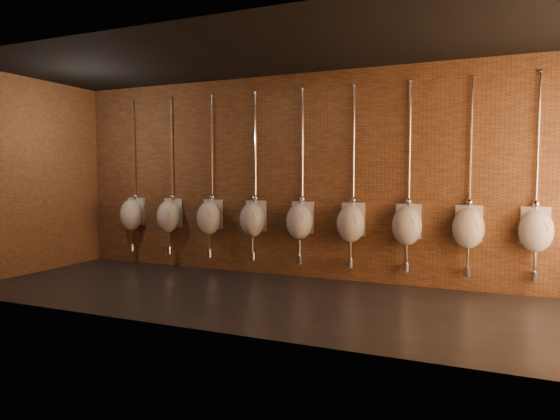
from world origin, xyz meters
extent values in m
plane|color=black|center=(0.00, 0.00, 0.00)|extent=(8.50, 8.50, 0.00)
cube|color=black|center=(0.00, 0.00, 3.20)|extent=(8.50, 3.00, 0.04)
cube|color=brown|center=(0.00, 1.50, 1.60)|extent=(8.50, 0.04, 3.20)
cube|color=brown|center=(0.00, -1.50, 1.60)|extent=(8.50, 0.04, 3.20)
cube|color=brown|center=(-4.25, 0.00, 1.60)|extent=(0.04, 3.00, 3.20)
ellipsoid|color=silver|center=(-3.32, 1.34, 0.90)|extent=(0.43, 0.38, 0.56)
cube|color=silver|center=(-3.32, 1.48, 0.95)|extent=(0.36, 0.05, 0.50)
cylinder|color=gray|center=(-3.32, 1.20, 0.93)|extent=(0.25, 0.03, 0.25)
cylinder|color=white|center=(-3.32, 1.46, 2.06)|extent=(0.03, 0.03, 1.78)
sphere|color=white|center=(-3.32, 1.45, 1.24)|extent=(0.10, 0.10, 0.10)
cylinder|color=white|center=(-3.32, 1.46, 2.95)|extent=(0.07, 0.07, 0.01)
cylinder|color=white|center=(-3.32, 1.34, 0.52)|extent=(0.04, 0.04, 0.32)
cylinder|color=white|center=(-3.32, 1.34, 0.30)|extent=(0.10, 0.10, 0.13)
cylinder|color=white|center=(-3.32, 1.43, 0.30)|extent=(0.04, 0.18, 0.04)
ellipsoid|color=silver|center=(-2.50, 1.34, 0.90)|extent=(0.43, 0.38, 0.56)
cube|color=silver|center=(-2.50, 1.48, 0.95)|extent=(0.36, 0.05, 0.50)
cylinder|color=gray|center=(-2.50, 1.20, 0.93)|extent=(0.25, 0.03, 0.25)
cylinder|color=white|center=(-2.50, 1.46, 2.06)|extent=(0.03, 0.03, 1.78)
sphere|color=white|center=(-2.50, 1.45, 1.24)|extent=(0.10, 0.10, 0.10)
cylinder|color=white|center=(-2.50, 1.46, 2.95)|extent=(0.07, 0.07, 0.01)
cylinder|color=white|center=(-2.50, 1.34, 0.52)|extent=(0.04, 0.04, 0.32)
cylinder|color=white|center=(-2.50, 1.34, 0.30)|extent=(0.10, 0.10, 0.13)
cylinder|color=white|center=(-2.50, 1.43, 0.30)|extent=(0.04, 0.18, 0.04)
ellipsoid|color=silver|center=(-1.68, 1.34, 0.90)|extent=(0.43, 0.38, 0.56)
cube|color=silver|center=(-1.68, 1.48, 0.95)|extent=(0.36, 0.05, 0.50)
cylinder|color=gray|center=(-1.68, 1.20, 0.93)|extent=(0.25, 0.03, 0.25)
cylinder|color=white|center=(-1.68, 1.46, 2.06)|extent=(0.03, 0.03, 1.78)
sphere|color=white|center=(-1.68, 1.45, 1.24)|extent=(0.10, 0.10, 0.10)
cylinder|color=white|center=(-1.68, 1.46, 2.95)|extent=(0.07, 0.07, 0.01)
cylinder|color=white|center=(-1.68, 1.34, 0.52)|extent=(0.04, 0.04, 0.32)
cylinder|color=white|center=(-1.68, 1.34, 0.30)|extent=(0.10, 0.10, 0.13)
cylinder|color=white|center=(-1.68, 1.43, 0.30)|extent=(0.04, 0.18, 0.04)
ellipsoid|color=silver|center=(-0.86, 1.34, 0.90)|extent=(0.43, 0.38, 0.56)
cube|color=silver|center=(-0.86, 1.48, 0.95)|extent=(0.36, 0.05, 0.50)
cylinder|color=gray|center=(-0.86, 1.20, 0.93)|extent=(0.25, 0.03, 0.25)
cylinder|color=white|center=(-0.86, 1.46, 2.06)|extent=(0.03, 0.03, 1.78)
sphere|color=white|center=(-0.86, 1.45, 1.24)|extent=(0.10, 0.10, 0.10)
cylinder|color=white|center=(-0.86, 1.46, 2.95)|extent=(0.07, 0.07, 0.01)
cylinder|color=white|center=(-0.86, 1.34, 0.52)|extent=(0.04, 0.04, 0.32)
cylinder|color=white|center=(-0.86, 1.34, 0.30)|extent=(0.10, 0.10, 0.13)
cylinder|color=white|center=(-0.86, 1.43, 0.30)|extent=(0.04, 0.18, 0.04)
ellipsoid|color=silver|center=(-0.04, 1.34, 0.90)|extent=(0.43, 0.38, 0.56)
cube|color=silver|center=(-0.04, 1.48, 0.95)|extent=(0.36, 0.05, 0.50)
cylinder|color=gray|center=(-0.04, 1.20, 0.93)|extent=(0.25, 0.03, 0.25)
cylinder|color=white|center=(-0.04, 1.46, 2.06)|extent=(0.03, 0.03, 1.78)
sphere|color=white|center=(-0.04, 1.45, 1.24)|extent=(0.10, 0.10, 0.10)
cylinder|color=white|center=(-0.04, 1.46, 2.95)|extent=(0.07, 0.07, 0.01)
cylinder|color=white|center=(-0.04, 1.34, 0.52)|extent=(0.04, 0.04, 0.32)
cylinder|color=white|center=(-0.04, 1.34, 0.30)|extent=(0.10, 0.10, 0.13)
cylinder|color=white|center=(-0.04, 1.43, 0.30)|extent=(0.04, 0.18, 0.04)
ellipsoid|color=silver|center=(0.78, 1.34, 0.90)|extent=(0.43, 0.38, 0.56)
cube|color=silver|center=(0.78, 1.48, 0.95)|extent=(0.36, 0.05, 0.50)
cylinder|color=gray|center=(0.78, 1.20, 0.93)|extent=(0.25, 0.03, 0.25)
cylinder|color=white|center=(0.78, 1.46, 2.06)|extent=(0.03, 0.03, 1.78)
sphere|color=white|center=(0.78, 1.45, 1.24)|extent=(0.10, 0.10, 0.10)
cylinder|color=white|center=(0.78, 1.46, 2.95)|extent=(0.07, 0.07, 0.01)
cylinder|color=white|center=(0.78, 1.34, 0.52)|extent=(0.04, 0.04, 0.32)
cylinder|color=white|center=(0.78, 1.34, 0.30)|extent=(0.10, 0.10, 0.13)
cylinder|color=white|center=(0.78, 1.43, 0.30)|extent=(0.04, 0.18, 0.04)
ellipsoid|color=silver|center=(1.60, 1.34, 0.90)|extent=(0.43, 0.38, 0.56)
cube|color=silver|center=(1.60, 1.48, 0.95)|extent=(0.36, 0.05, 0.50)
cylinder|color=gray|center=(1.60, 1.20, 0.93)|extent=(0.25, 0.03, 0.25)
cylinder|color=white|center=(1.60, 1.46, 2.06)|extent=(0.03, 0.03, 1.78)
sphere|color=white|center=(1.60, 1.45, 1.24)|extent=(0.10, 0.10, 0.10)
cylinder|color=white|center=(1.60, 1.46, 2.95)|extent=(0.07, 0.07, 0.01)
cylinder|color=white|center=(1.60, 1.34, 0.52)|extent=(0.04, 0.04, 0.32)
cylinder|color=white|center=(1.60, 1.34, 0.30)|extent=(0.10, 0.10, 0.13)
cylinder|color=white|center=(1.60, 1.43, 0.30)|extent=(0.04, 0.18, 0.04)
ellipsoid|color=silver|center=(2.42, 1.34, 0.90)|extent=(0.43, 0.38, 0.56)
cube|color=silver|center=(2.42, 1.48, 0.95)|extent=(0.36, 0.05, 0.50)
cylinder|color=gray|center=(2.42, 1.20, 0.93)|extent=(0.25, 0.03, 0.25)
cylinder|color=white|center=(2.42, 1.46, 2.06)|extent=(0.03, 0.03, 1.78)
sphere|color=white|center=(2.42, 1.45, 1.24)|extent=(0.10, 0.10, 0.10)
cylinder|color=white|center=(2.42, 1.46, 2.95)|extent=(0.07, 0.07, 0.01)
cylinder|color=white|center=(2.42, 1.34, 0.52)|extent=(0.04, 0.04, 0.32)
cylinder|color=white|center=(2.42, 1.34, 0.30)|extent=(0.10, 0.10, 0.13)
cylinder|color=white|center=(2.42, 1.43, 0.30)|extent=(0.04, 0.18, 0.04)
ellipsoid|color=silver|center=(3.24, 1.34, 0.90)|extent=(0.43, 0.38, 0.56)
cube|color=silver|center=(3.24, 1.48, 0.95)|extent=(0.36, 0.05, 0.50)
cylinder|color=gray|center=(3.24, 1.20, 0.93)|extent=(0.25, 0.03, 0.25)
cylinder|color=white|center=(3.24, 1.46, 2.06)|extent=(0.03, 0.03, 1.78)
sphere|color=white|center=(3.24, 1.45, 1.24)|extent=(0.10, 0.10, 0.10)
cylinder|color=white|center=(3.24, 1.46, 2.95)|extent=(0.07, 0.07, 0.01)
cylinder|color=white|center=(3.24, 1.34, 0.52)|extent=(0.04, 0.04, 0.32)
cylinder|color=white|center=(3.24, 1.34, 0.30)|extent=(0.10, 0.10, 0.13)
cylinder|color=white|center=(3.24, 1.43, 0.30)|extent=(0.04, 0.18, 0.04)
camera|label=1|loc=(2.76, -5.86, 1.62)|focal=32.00mm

